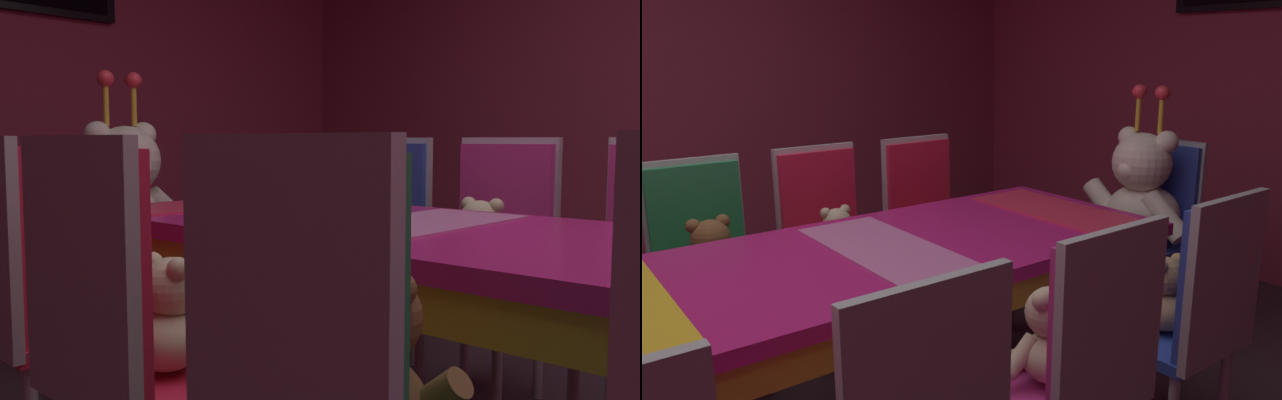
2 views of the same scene
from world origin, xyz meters
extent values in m
cube|color=#99334C|center=(0.00, 3.20, 1.40)|extent=(5.20, 0.12, 2.80)
cube|color=#C61E72|center=(0.00, 0.00, 0.71)|extent=(0.90, 3.08, 0.05)
cube|color=gold|center=(0.00, 0.00, 0.64)|extent=(0.88, 3.02, 0.10)
cylinder|color=#4C3826|center=(0.38, 1.39, 0.34)|extent=(0.07, 0.07, 0.69)
cylinder|color=#4C3826|center=(-0.38, 1.39, 0.34)|extent=(0.07, 0.07, 0.69)
cube|color=pink|center=(0.00, 0.44, 0.74)|extent=(0.77, 0.32, 0.01)
cube|color=#E52D4C|center=(0.00, 1.31, 0.74)|extent=(0.77, 0.32, 0.01)
cube|color=#268C4C|center=(-0.70, 0.03, 0.44)|extent=(0.40, 0.40, 0.04)
cube|color=#268C4C|center=(-0.88, 0.03, 0.71)|extent=(0.05, 0.38, 0.50)
cube|color=#B2B2B7|center=(-0.90, 0.03, 0.71)|extent=(0.03, 0.41, 0.55)
cylinder|color=#B2B2B7|center=(-0.54, 0.19, 0.21)|extent=(0.04, 0.04, 0.42)
cylinder|color=#B2B2B7|center=(-0.54, -0.13, 0.21)|extent=(0.04, 0.04, 0.42)
cylinder|color=#B2B2B7|center=(-0.86, 0.19, 0.21)|extent=(0.04, 0.04, 0.42)
cylinder|color=#B2B2B7|center=(-0.86, -0.13, 0.21)|extent=(0.04, 0.04, 0.42)
ellipsoid|color=brown|center=(-0.70, 0.03, 0.55)|extent=(0.19, 0.19, 0.16)
sphere|color=brown|center=(-0.68, 0.03, 0.68)|extent=(0.16, 0.16, 0.16)
sphere|color=#99663C|center=(-0.63, 0.03, 0.67)|extent=(0.06, 0.06, 0.06)
sphere|color=brown|center=(-0.70, 0.09, 0.74)|extent=(0.06, 0.06, 0.06)
sphere|color=brown|center=(-0.70, -0.03, 0.74)|extent=(0.06, 0.06, 0.06)
cylinder|color=brown|center=(-0.66, 0.13, 0.56)|extent=(0.05, 0.14, 0.13)
cylinder|color=brown|center=(-0.66, -0.07, 0.56)|extent=(0.05, 0.14, 0.13)
cylinder|color=brown|center=(-0.57, 0.08, 0.49)|extent=(0.07, 0.14, 0.07)
cylinder|color=brown|center=(-0.57, -0.02, 0.49)|extent=(0.07, 0.14, 0.07)
cube|color=red|center=(-0.71, 0.60, 0.44)|extent=(0.40, 0.40, 0.04)
cube|color=red|center=(-0.89, 0.60, 0.71)|extent=(0.05, 0.38, 0.50)
cube|color=#B2B2B7|center=(-0.91, 0.60, 0.71)|extent=(0.03, 0.41, 0.55)
cylinder|color=#B2B2B7|center=(-0.55, 0.76, 0.21)|extent=(0.04, 0.04, 0.42)
cylinder|color=#B2B2B7|center=(-0.55, 0.44, 0.21)|extent=(0.04, 0.04, 0.42)
cylinder|color=#B2B2B7|center=(-0.87, 0.76, 0.21)|extent=(0.04, 0.04, 0.42)
cylinder|color=#B2B2B7|center=(-0.87, 0.44, 0.21)|extent=(0.04, 0.04, 0.42)
ellipsoid|color=beige|center=(-0.71, 0.60, 0.53)|extent=(0.16, 0.16, 0.13)
sphere|color=beige|center=(-0.69, 0.60, 0.65)|extent=(0.13, 0.13, 0.13)
sphere|color=#FDDCAD|center=(-0.65, 0.60, 0.64)|extent=(0.05, 0.05, 0.05)
sphere|color=beige|center=(-0.71, 0.65, 0.70)|extent=(0.05, 0.05, 0.05)
sphere|color=beige|center=(-0.71, 0.55, 0.70)|extent=(0.05, 0.05, 0.05)
cylinder|color=beige|center=(-0.67, 0.68, 0.55)|extent=(0.05, 0.12, 0.11)
cylinder|color=beige|center=(-0.67, 0.51, 0.55)|extent=(0.05, 0.12, 0.11)
cylinder|color=beige|center=(-0.60, 0.64, 0.49)|extent=(0.06, 0.12, 0.06)
cylinder|color=beige|center=(-0.60, 0.55, 0.49)|extent=(0.06, 0.12, 0.06)
cube|color=red|center=(-0.68, 1.16, 0.44)|extent=(0.40, 0.40, 0.04)
cube|color=red|center=(-0.86, 1.16, 0.71)|extent=(0.05, 0.38, 0.50)
cube|color=#B2B2B7|center=(-0.88, 1.16, 0.71)|extent=(0.03, 0.41, 0.55)
cylinder|color=#B2B2B7|center=(-0.52, 1.32, 0.21)|extent=(0.04, 0.04, 0.42)
cylinder|color=#B2B2B7|center=(-0.52, 1.00, 0.21)|extent=(0.04, 0.04, 0.42)
cylinder|color=#B2B2B7|center=(-0.84, 1.32, 0.21)|extent=(0.04, 0.04, 0.42)
cylinder|color=#B2B2B7|center=(-0.84, 1.00, 0.21)|extent=(0.04, 0.04, 0.42)
sphere|color=olive|center=(0.67, 0.03, 0.67)|extent=(0.14, 0.14, 0.14)
sphere|color=#AE7747|center=(0.62, 0.03, 0.66)|extent=(0.05, 0.05, 0.05)
sphere|color=olive|center=(0.69, -0.03, 0.72)|extent=(0.05, 0.05, 0.05)
sphere|color=olive|center=(0.69, 0.08, 0.72)|extent=(0.05, 0.05, 0.05)
cube|color=#CC338C|center=(0.68, 0.61, 0.44)|extent=(0.40, 0.40, 0.04)
cube|color=#CC338C|center=(0.86, 0.61, 0.71)|extent=(0.05, 0.38, 0.50)
cube|color=#B2B2B7|center=(0.88, 0.61, 0.71)|extent=(0.03, 0.41, 0.55)
ellipsoid|color=beige|center=(0.68, 0.61, 0.54)|extent=(0.19, 0.19, 0.15)
sphere|color=beige|center=(0.66, 0.61, 0.68)|extent=(0.15, 0.15, 0.15)
sphere|color=#FDDCAD|center=(0.61, 0.61, 0.67)|extent=(0.06, 0.06, 0.06)
sphere|color=beige|center=(0.68, 0.55, 0.74)|extent=(0.06, 0.06, 0.06)
sphere|color=beige|center=(0.68, 0.66, 0.74)|extent=(0.06, 0.06, 0.06)
cylinder|color=beige|center=(0.64, 0.51, 0.56)|extent=(0.05, 0.13, 0.12)
cylinder|color=beige|center=(0.64, 0.70, 0.56)|extent=(0.05, 0.13, 0.12)
cylinder|color=beige|center=(0.56, 0.56, 0.49)|extent=(0.06, 0.14, 0.06)
cylinder|color=beige|center=(0.56, 0.66, 0.49)|extent=(0.06, 0.14, 0.06)
cube|color=#2D47B2|center=(0.68, 1.17, 0.44)|extent=(0.40, 0.40, 0.04)
cube|color=#2D47B2|center=(0.86, 1.17, 0.71)|extent=(0.05, 0.38, 0.50)
cube|color=#B2B2B7|center=(0.88, 1.17, 0.71)|extent=(0.03, 0.41, 0.55)
cylinder|color=#B2B2B7|center=(0.84, 1.33, 0.21)|extent=(0.04, 0.04, 0.42)
cylinder|color=#B2B2B7|center=(0.52, 1.33, 0.21)|extent=(0.04, 0.04, 0.42)
cylinder|color=#B2B2B7|center=(0.52, 1.01, 0.21)|extent=(0.04, 0.04, 0.42)
ellipsoid|color=tan|center=(0.68, 1.17, 0.54)|extent=(0.17, 0.17, 0.14)
sphere|color=tan|center=(0.66, 1.17, 0.66)|extent=(0.14, 0.14, 0.14)
sphere|color=tan|center=(0.62, 1.17, 0.65)|extent=(0.05, 0.05, 0.05)
sphere|color=tan|center=(0.68, 1.12, 0.71)|extent=(0.05, 0.05, 0.05)
sphere|color=tan|center=(0.68, 1.22, 0.71)|extent=(0.05, 0.05, 0.05)
cylinder|color=tan|center=(0.64, 1.09, 0.55)|extent=(0.05, 0.12, 0.11)
cylinder|color=tan|center=(0.64, 1.26, 0.55)|extent=(0.05, 0.12, 0.11)
cylinder|color=tan|center=(0.57, 1.13, 0.49)|extent=(0.06, 0.13, 0.06)
cylinder|color=tan|center=(0.57, 1.22, 0.49)|extent=(0.06, 0.13, 0.06)
cube|color=#2D47B2|center=(0.00, 1.96, 0.44)|extent=(0.40, 0.40, 0.04)
cube|color=#2D47B2|center=(0.00, 2.14, 0.71)|extent=(0.38, 0.05, 0.50)
cube|color=#B2B2B7|center=(0.00, 2.16, 0.71)|extent=(0.41, 0.03, 0.55)
cylinder|color=#B2B2B7|center=(0.16, 2.12, 0.21)|extent=(0.04, 0.04, 0.42)
cylinder|color=#B2B2B7|center=(0.16, 1.80, 0.21)|extent=(0.04, 0.04, 0.42)
cylinder|color=#B2B2B7|center=(-0.16, 2.12, 0.21)|extent=(0.04, 0.04, 0.42)
cylinder|color=#B2B2B7|center=(-0.16, 1.80, 0.21)|extent=(0.04, 0.04, 0.42)
ellipsoid|color=silver|center=(0.00, 1.96, 0.62)|extent=(0.37, 0.37, 0.29)
sphere|color=silver|center=(0.00, 1.93, 0.89)|extent=(0.29, 0.29, 0.29)
sphere|color=white|center=(0.00, 1.83, 0.87)|extent=(0.11, 0.11, 0.11)
sphere|color=silver|center=(0.11, 1.96, 1.00)|extent=(0.11, 0.11, 0.11)
sphere|color=silver|center=(-0.11, 1.96, 1.00)|extent=(0.11, 0.11, 0.11)
cylinder|color=silver|center=(0.18, 1.88, 0.65)|extent=(0.26, 0.10, 0.24)
cylinder|color=silver|center=(-0.18, 1.88, 0.65)|extent=(0.26, 0.10, 0.24)
cylinder|color=silver|center=(0.10, 1.72, 0.52)|extent=(0.28, 0.13, 0.13)
cylinder|color=silver|center=(-0.10, 1.72, 0.52)|extent=(0.28, 0.13, 0.13)
cylinder|color=gold|center=(0.07, 1.96, 1.13)|extent=(0.02, 0.02, 0.20)
sphere|color=#E5333F|center=(0.07, 1.96, 1.23)|extent=(0.07, 0.07, 0.07)
cylinder|color=gold|center=(-0.07, 1.96, 1.13)|extent=(0.02, 0.02, 0.20)
sphere|color=#E5333F|center=(-0.07, 1.96, 1.23)|extent=(0.07, 0.07, 0.07)
camera|label=1|loc=(-1.55, -0.65, 0.98)|focal=38.04mm
camera|label=2|loc=(1.81, -0.60, 1.42)|focal=34.05mm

